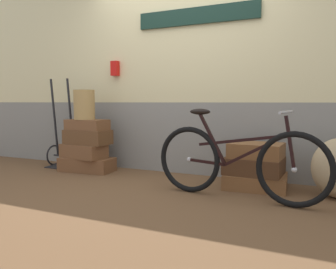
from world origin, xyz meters
The scene contains 12 objects.
ground centered at (0.00, 0.00, -0.03)m, with size 10.15×5.20×0.06m, color brown.
station_building centered at (0.01, 0.85, 1.36)m, with size 8.15×0.74×2.71m.
suitcase_0 centered at (-1.17, 0.33, 0.09)m, with size 0.71×0.35×0.18m, color brown.
suitcase_1 centered at (-1.20, 0.31, 0.27)m, with size 0.60×0.32×0.18m, color brown.
suitcase_2 centered at (-1.16, 0.35, 0.46)m, with size 0.61×0.32×0.19m, color brown.
suitcase_3 centered at (-1.17, 0.36, 0.63)m, with size 0.56×0.29×0.14m, color brown.
suitcase_4 centered at (1.06, 0.37, 0.08)m, with size 0.64×0.50×0.16m, color brown.
suitcase_5 centered at (1.04, 0.36, 0.25)m, with size 0.59×0.47×0.18m, color #4C2D19.
suitcase_6 centered at (1.06, 0.36, 0.41)m, with size 0.54×0.41×0.16m, color brown.
wicker_basket centered at (-1.20, 0.34, 0.89)m, with size 0.28×0.28×0.39m, color #A8844C.
luggage_trolley centered at (-1.71, 0.47, 0.29)m, with size 0.38×0.37×1.25m.
bicycle centered at (0.98, -0.13, 0.36)m, with size 1.71×0.46×0.86m.
Camera 1 is at (1.76, -3.35, 0.93)m, focal length 36.96 mm.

